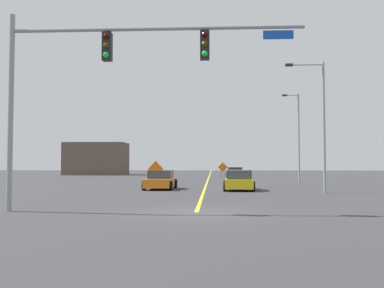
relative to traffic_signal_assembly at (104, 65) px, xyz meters
The scene contains 11 objects.
ground 6.38m from the traffic_signal_assembly, ahead, with size 194.63×194.63×0.00m, color #38383A.
road_centre_stripe 54.45m from the traffic_signal_assembly, 86.39° to the left, with size 0.16×108.13×0.01m.
traffic_signal_assembly is the anchor object (origin of this frame).
street_lamp_near_right 14.63m from the traffic_signal_assembly, 44.42° to the left, with size 2.33×0.24×7.84m.
street_lamp_mid_left 25.74m from the traffic_signal_assembly, 63.33° to the left, with size 1.52×0.24×8.05m.
construction_sign_right_lane 43.24m from the traffic_signal_assembly, 82.94° to the left, with size 1.36×0.08×1.95m.
construction_sign_left_shoulder 18.73m from the traffic_signal_assembly, 91.77° to the left, with size 1.27×0.21×1.98m.
car_yellow_approaching 15.06m from the traffic_signal_assembly, 66.46° to the left, with size 2.14×4.29×1.33m.
car_orange_passing 14.72m from the traffic_signal_assembly, 88.45° to the left, with size 2.06×4.01×1.30m.
car_black_near 37.65m from the traffic_signal_assembly, 79.74° to the left, with size 2.29×4.53×1.33m.
roadside_building_west 53.64m from the traffic_signal_assembly, 105.81° to the left, with size 9.47×5.54×5.09m.
Camera 1 is at (0.63, -15.45, 1.76)m, focal length 39.92 mm.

